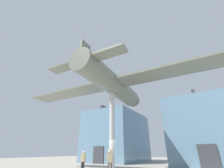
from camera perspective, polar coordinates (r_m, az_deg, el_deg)
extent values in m
cube|color=#60849E|center=(29.05, 2.13, -19.50)|extent=(8.24, 11.58, 8.06)
cube|color=#383A3F|center=(29.73, 2.00, -11.16)|extent=(0.36, 11.00, 0.60)
cube|color=#383A3F|center=(23.99, -5.24, -25.28)|extent=(1.80, 0.12, 2.30)
cube|color=#60849E|center=(25.47, 31.47, -15.46)|extent=(8.24, 11.58, 8.06)
cube|color=#383A3F|center=(26.25, 29.42, -6.23)|extent=(0.36, 11.00, 0.60)
cube|color=#383A3F|center=(19.51, 32.89, -22.09)|extent=(1.80, 0.12, 2.30)
cylinder|color=#B7B7BC|center=(13.94, 0.00, -16.76)|extent=(0.46, 0.46, 6.83)
cylinder|color=slate|center=(15.17, 0.00, 0.00)|extent=(2.49, 10.44, 2.00)
cube|color=slate|center=(15.17, 0.00, 0.00)|extent=(21.78, 3.35, 0.18)
cube|color=slate|center=(11.91, -10.52, 8.67)|extent=(6.98, 1.33, 0.18)
cube|color=slate|center=(12.40, -10.20, 12.09)|extent=(0.23, 1.11, 1.66)
cone|color=slate|center=(19.99, 7.69, -5.89)|extent=(1.74, 1.00, 1.70)
sphere|color=black|center=(20.56, 8.33, -6.38)|extent=(0.44, 0.44, 0.44)
cube|color=#998C66|center=(12.39, -0.80, -26.27)|extent=(0.45, 0.35, 0.65)
sphere|color=beige|center=(12.38, -0.78, -24.17)|extent=(0.26, 0.26, 0.26)
cylinder|color=#232328|center=(14.64, -10.80, -28.61)|extent=(0.14, 0.14, 0.79)
cylinder|color=#232328|center=(14.75, -11.44, -28.54)|extent=(0.14, 0.14, 0.79)
cube|color=#998C66|center=(14.66, -10.88, -25.87)|extent=(0.42, 0.25, 0.61)
sphere|color=beige|center=(14.65, -10.74, -24.21)|extent=(0.25, 0.25, 0.25)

